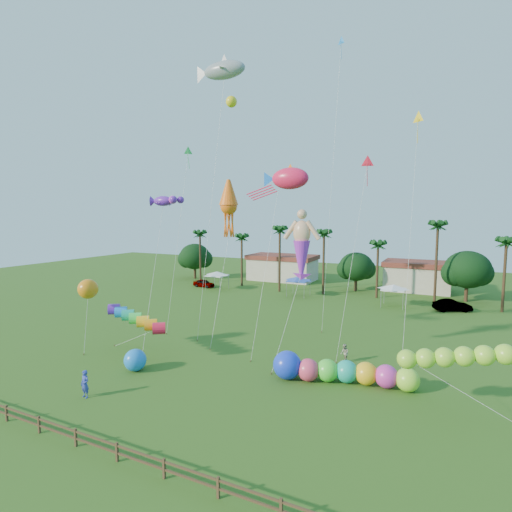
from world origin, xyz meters
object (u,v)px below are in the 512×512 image
at_px(car_a, 204,283).
at_px(blue_ball, 135,360).
at_px(spectator_a, 85,384).
at_px(caterpillar_inflatable, 338,371).
at_px(car_b, 452,305).
at_px(spectator_b, 345,353).

bearing_deg(car_a, blue_ball, -149.97).
bearing_deg(blue_ball, spectator_a, -87.21).
bearing_deg(blue_ball, caterpillar_inflatable, 17.70).
height_order(car_a, caterpillar_inflatable, caterpillar_inflatable).
relative_size(spectator_a, caterpillar_inflatable, 0.18).
relative_size(car_b, spectator_a, 2.43).
relative_size(car_a, car_b, 0.85).
distance_m(car_a, spectator_a, 41.79).
xyz_separation_m(car_b, spectator_b, (-8.19, -24.01, 0.03)).
xyz_separation_m(spectator_a, blue_ball, (-0.25, 5.10, -0.06)).
distance_m(car_b, spectator_a, 44.47).
height_order(car_b, spectator_b, spectator_b).
height_order(car_a, spectator_a, spectator_a).
bearing_deg(spectator_a, car_a, 116.80).
relative_size(caterpillar_inflatable, blue_ball, 5.99).
relative_size(spectator_a, spectator_b, 1.21).
bearing_deg(car_b, spectator_a, 126.48).
xyz_separation_m(car_a, caterpillar_inflatable, (30.89, -28.67, 0.24)).
bearing_deg(car_a, spectator_a, -152.63).
bearing_deg(car_b, caterpillar_inflatable, 141.94).
xyz_separation_m(car_b, spectator_a, (-22.56, -38.32, 0.19)).
bearing_deg(caterpillar_inflatable, car_b, 62.48).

